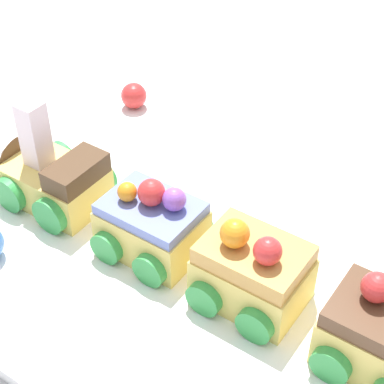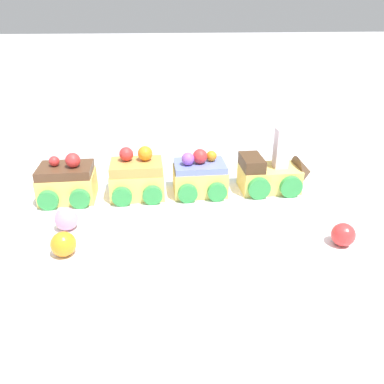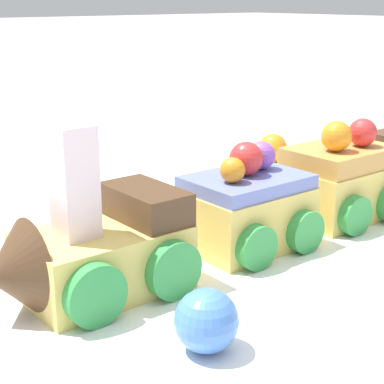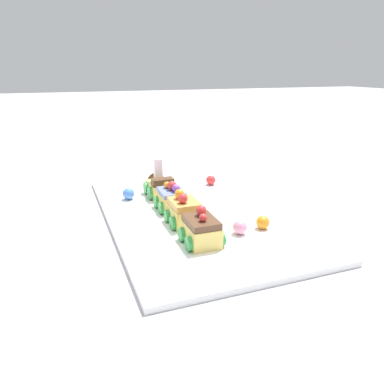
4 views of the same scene
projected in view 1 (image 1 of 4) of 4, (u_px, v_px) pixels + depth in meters
ground_plane at (210, 243)px, 0.55m from camera, size 10.00×10.00×0.00m
display_board at (210, 238)px, 0.55m from camera, size 0.65×0.39×0.01m
cake_train_locomotive at (47, 174)px, 0.56m from camera, size 0.11×0.07×0.10m
cake_car_blueberry at (152, 225)px, 0.51m from camera, size 0.08×0.07×0.07m
cake_car_caramel at (252, 272)px, 0.47m from camera, size 0.08×0.07×0.07m
cake_car_chocolate at (383, 337)px, 0.43m from camera, size 0.08×0.07×0.07m
gumball_red at (134, 96)px, 0.69m from camera, size 0.03×0.03×0.03m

